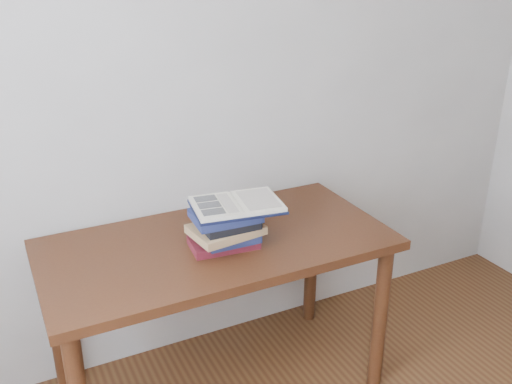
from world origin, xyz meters
TOP-DOWN VIEW (x-y plane):
  - desk at (-0.11, 1.38)m, footprint 1.31×0.66m
  - book_stack at (-0.10, 1.31)m, footprint 0.27×0.21m
  - open_book at (-0.06, 1.32)m, footprint 0.35×0.27m

SIDE VIEW (x-z plane):
  - desk at x=-0.11m, z-range 0.25..0.95m
  - book_stack at x=-0.10m, z-range 0.70..0.86m
  - open_book at x=-0.06m, z-range 0.85..0.88m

